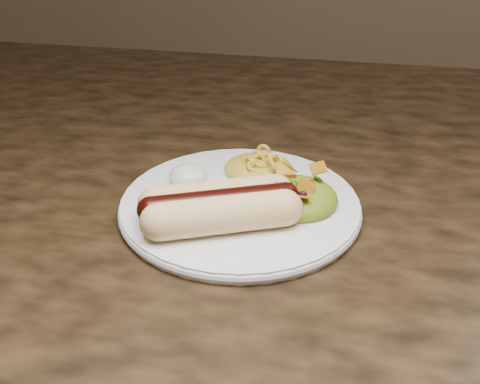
# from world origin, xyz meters

# --- Properties ---
(table) EXTENTS (1.60, 0.90, 0.75)m
(table) POSITION_xyz_m (0.00, 0.00, 0.66)
(table) COLOR #452E19
(table) RESTS_ON floor
(plate) EXTENTS (0.34, 0.34, 0.01)m
(plate) POSITION_xyz_m (-0.07, -0.14, 0.76)
(plate) COLOR white
(plate) RESTS_ON table
(hotdog) EXTENTS (0.14, 0.12, 0.04)m
(hotdog) POSITION_xyz_m (-0.08, -0.19, 0.78)
(hotdog) COLOR #FAD08B
(hotdog) RESTS_ON plate
(mac_and_cheese) EXTENTS (0.11, 0.10, 0.03)m
(mac_and_cheese) POSITION_xyz_m (-0.06, -0.07, 0.78)
(mac_and_cheese) COLOR gold
(mac_and_cheese) RESTS_ON plate
(sour_cream) EXTENTS (0.05, 0.05, 0.03)m
(sour_cream) POSITION_xyz_m (-0.13, -0.12, 0.78)
(sour_cream) COLOR silver
(sour_cream) RESTS_ON plate
(taco_salad) EXTENTS (0.09, 0.09, 0.04)m
(taco_salad) POSITION_xyz_m (-0.01, -0.14, 0.78)
(taco_salad) COLOR #9E6C1C
(taco_salad) RESTS_ON plate
(fork) EXTENTS (0.06, 0.16, 0.00)m
(fork) POSITION_xyz_m (-0.11, -0.10, 0.75)
(fork) COLOR white
(fork) RESTS_ON table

